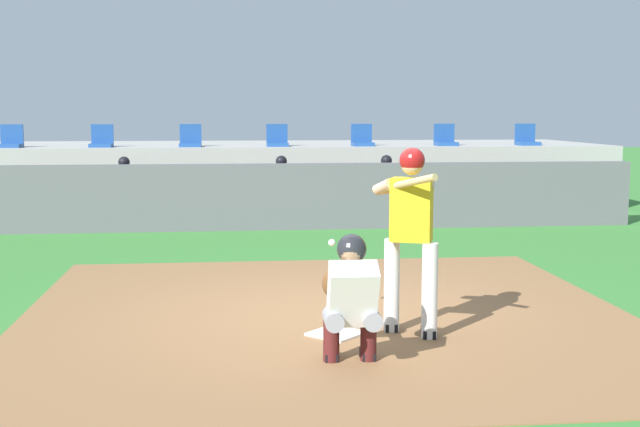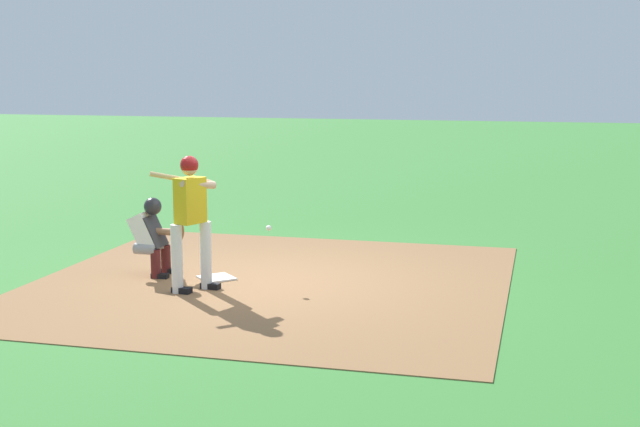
% 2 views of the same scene
% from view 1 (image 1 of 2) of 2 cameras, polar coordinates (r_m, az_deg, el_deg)
% --- Properties ---
extents(ground_plane, '(80.00, 80.00, 0.00)m').
position_cam_1_polar(ground_plane, '(8.74, 0.49, -7.08)').
color(ground_plane, '#387A33').
extents(dirt_infield, '(6.40, 6.40, 0.01)m').
position_cam_1_polar(dirt_infield, '(8.74, 0.49, -7.04)').
color(dirt_infield, olive).
rests_on(dirt_infield, ground).
extents(home_plate, '(0.62, 0.62, 0.02)m').
position_cam_1_polar(home_plate, '(7.97, 1.16, -8.31)').
color(home_plate, white).
rests_on(home_plate, dirt_infield).
extents(batter_at_plate, '(0.58, 0.88, 1.80)m').
position_cam_1_polar(batter_at_plate, '(7.82, 6.27, -1.07)').
color(batter_at_plate, silver).
rests_on(batter_at_plate, ground).
extents(catcher_crouched, '(0.49, 2.09, 1.13)m').
position_cam_1_polar(catcher_crouched, '(6.94, 2.13, -5.65)').
color(catcher_crouched, gray).
rests_on(catcher_crouched, ground).
extents(dugout_wall, '(13.00, 0.30, 1.20)m').
position_cam_1_polar(dugout_wall, '(15.03, -2.35, 1.18)').
color(dugout_wall, '#59595E').
rests_on(dugout_wall, ground).
extents(dugout_bench, '(11.80, 0.44, 0.45)m').
position_cam_1_polar(dugout_bench, '(16.07, -2.58, 0.21)').
color(dugout_bench, olive).
rests_on(dugout_bench, ground).
extents(dugout_player_0, '(0.49, 0.70, 1.30)m').
position_cam_1_polar(dugout_player_0, '(15.97, -13.44, 1.60)').
color(dugout_player_0, '#939399').
rests_on(dugout_player_0, ground).
extents(dugout_player_1, '(0.49, 0.70, 1.30)m').
position_cam_1_polar(dugout_player_1, '(15.86, -2.66, 1.75)').
color(dugout_player_1, '#939399').
rests_on(dugout_player_1, ground).
extents(dugout_player_2, '(0.49, 0.70, 1.30)m').
position_cam_1_polar(dugout_player_2, '(16.12, 4.69, 1.82)').
color(dugout_player_2, '#939399').
rests_on(dugout_player_2, ground).
extents(stands_platform, '(15.00, 4.40, 1.40)m').
position_cam_1_polar(stands_platform, '(19.40, -3.21, 2.79)').
color(stands_platform, '#9E9E99').
rests_on(stands_platform, ground).
extents(stadium_seat_0, '(0.46, 0.46, 0.48)m').
position_cam_1_polar(stadium_seat_0, '(18.40, -20.64, 4.72)').
color(stadium_seat_0, '#1E478C').
rests_on(stadium_seat_0, stands_platform).
extents(stadium_seat_1, '(0.46, 0.46, 0.48)m').
position_cam_1_polar(stadium_seat_1, '(18.02, -14.90, 4.90)').
color(stadium_seat_1, '#1E478C').
rests_on(stadium_seat_1, stands_platform).
extents(stadium_seat_2, '(0.46, 0.46, 0.48)m').
position_cam_1_polar(stadium_seat_2, '(17.83, -8.97, 5.03)').
color(stadium_seat_2, '#1E478C').
rests_on(stadium_seat_2, stands_platform).
extents(stadium_seat_3, '(0.46, 0.46, 0.48)m').
position_cam_1_polar(stadium_seat_3, '(17.84, -2.98, 5.11)').
color(stadium_seat_3, '#1E478C').
rests_on(stadium_seat_3, stands_platform).
extents(stadium_seat_4, '(0.46, 0.46, 0.48)m').
position_cam_1_polar(stadium_seat_4, '(18.04, 2.94, 5.13)').
color(stadium_seat_4, '#1E478C').
rests_on(stadium_seat_4, stands_platform).
extents(stadium_seat_5, '(0.46, 0.46, 0.48)m').
position_cam_1_polar(stadium_seat_5, '(18.42, 8.68, 5.10)').
color(stadium_seat_5, '#1E478C').
rests_on(stadium_seat_5, stands_platform).
extents(stadium_seat_6, '(0.46, 0.46, 0.48)m').
position_cam_1_polar(stadium_seat_6, '(18.98, 14.13, 5.02)').
color(stadium_seat_6, '#1E478C').
rests_on(stadium_seat_6, stands_platform).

